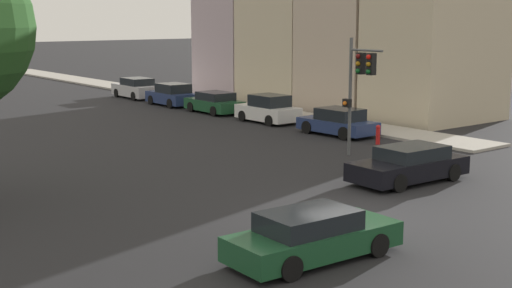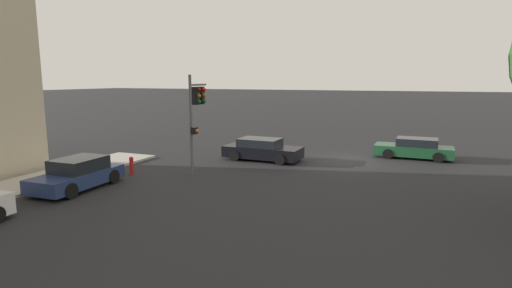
{
  "view_description": "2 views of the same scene",
  "coord_description": "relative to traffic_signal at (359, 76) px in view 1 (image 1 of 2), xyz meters",
  "views": [
    {
      "loc": [
        -14.96,
        -14.42,
        5.91
      ],
      "look_at": [
        0.75,
        5.72,
        1.32
      ],
      "focal_mm": 50.0,
      "sensor_mm": 36.0,
      "label": 1
    },
    {
      "loc": [
        -3.69,
        23.9,
        4.81
      ],
      "look_at": [
        3.85,
        5.5,
        1.56
      ],
      "focal_mm": 28.0,
      "sensor_mm": 36.0,
      "label": 2
    }
  ],
  "objects": [
    {
      "name": "ground_plane",
      "position": [
        -6.74,
        -6.38,
        -3.44
      ],
      "size": [
        300.0,
        300.0,
        0.0
      ],
      "primitive_type": "plane",
      "color": "black"
    },
    {
      "name": "parked_car_0",
      "position": [
        3.38,
        4.62,
        -2.8
      ],
      "size": [
        2.08,
        4.2,
        1.37
      ],
      "rotation": [
        0.0,
        0.0,
        1.61
      ],
      "color": "navy",
      "rests_on": "ground_plane"
    },
    {
      "name": "traffic_signal",
      "position": [
        0.0,
        0.0,
        0.0
      ],
      "size": [
        0.62,
        1.85,
        5.02
      ],
      "rotation": [
        0.0,
        0.0,
        3.19
      ],
      "color": "#515456",
      "rests_on": "ground_plane"
    },
    {
      "name": "parked_car_2",
      "position": [
        3.22,
        15.34,
        -2.81
      ],
      "size": [
        2.0,
        4.16,
        1.31
      ],
      "rotation": [
        0.0,
        0.0,
        1.56
      ],
      "color": "#194728",
      "rests_on": "ground_plane"
    },
    {
      "name": "parked_car_1",
      "position": [
        3.33,
        10.17,
        -2.71
      ],
      "size": [
        1.99,
        3.88,
        1.57
      ],
      "rotation": [
        0.0,
        0.0,
        1.59
      ],
      "color": "silver",
      "rests_on": "ground_plane"
    },
    {
      "name": "sidewalk_strip",
      "position": [
        5.99,
        27.42,
        -3.38
      ],
      "size": [
        2.84,
        60.0,
        0.13
      ],
      "color": "#ADA89E",
      "rests_on": "ground_plane"
    },
    {
      "name": "parked_car_4",
      "position": [
        3.36,
        25.56,
        -2.74
      ],
      "size": [
        2.08,
        4.45,
        1.48
      ],
      "rotation": [
        0.0,
        0.0,
        1.55
      ],
      "color": "#B7B7BC",
      "rests_on": "ground_plane"
    },
    {
      "name": "fire_hydrant",
      "position": [
        2.97,
        1.55,
        -2.95
      ],
      "size": [
        0.22,
        0.22,
        0.92
      ],
      "color": "red",
      "rests_on": "ground_plane"
    },
    {
      "name": "parked_car_3",
      "position": [
        3.14,
        20.16,
        -2.75
      ],
      "size": [
        2.03,
        4.03,
        1.48
      ],
      "rotation": [
        0.0,
        0.0,
        1.56
      ],
      "color": "navy",
      "rests_on": "ground_plane"
    },
    {
      "name": "crossing_car_1",
      "position": [
        -1.86,
        -4.35,
        -2.81
      ],
      "size": [
        4.67,
        2.08,
        1.3
      ],
      "rotation": [
        0.0,
        0.0,
        3.11
      ],
      "color": "black",
      "rests_on": "ground_plane"
    },
    {
      "name": "crossing_car_0",
      "position": [
        -10.29,
        -8.42,
        -2.84
      ],
      "size": [
        4.57,
        1.94,
        1.25
      ],
      "rotation": [
        0.0,
        0.0,
        -0.03
      ],
      "color": "#194728",
      "rests_on": "ground_plane"
    },
    {
      "name": "rowhouse_backdrop",
      "position": [
        11.45,
        14.07,
        2.14
      ],
      "size": [
        7.97,
        22.61,
        12.29
      ],
      "color": "beige",
      "rests_on": "ground_plane"
    }
  ]
}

